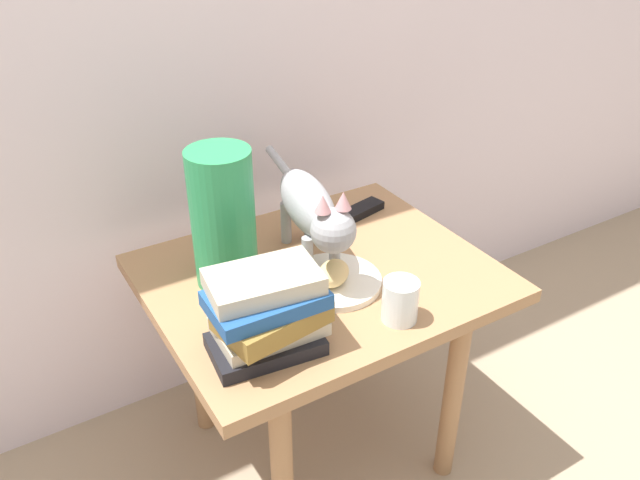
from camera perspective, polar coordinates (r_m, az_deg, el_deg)
name	(u,v)px	position (r m, az deg, el deg)	size (l,w,h in m)	color
ground_plane	(320,445)	(1.74, 0.00, -17.60)	(6.00, 6.00, 0.00)	gray
side_table	(320,302)	(1.43, 0.00, -5.45)	(0.71, 0.59, 0.53)	#9E724C
plate	(333,281)	(1.34, 1.14, -3.67)	(0.20, 0.20, 0.01)	silver
bread_roll	(333,273)	(1.31, 1.19, -2.94)	(0.08, 0.06, 0.05)	#E0BC7A
cat	(312,209)	(1.35, -0.71, 2.72)	(0.14, 0.47, 0.23)	#99999E
book_stack	(267,313)	(1.14, -4.65, -6.41)	(0.22, 0.16, 0.16)	black
green_vase	(223,219)	(1.30, -8.55, 1.88)	(0.13, 0.13, 0.29)	#288C51
candle_jar	(400,303)	(1.24, 7.07, -5.51)	(0.07, 0.07, 0.08)	silver
tv_remote	(358,212)	(1.60, 3.33, 2.48)	(0.15, 0.04, 0.02)	black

